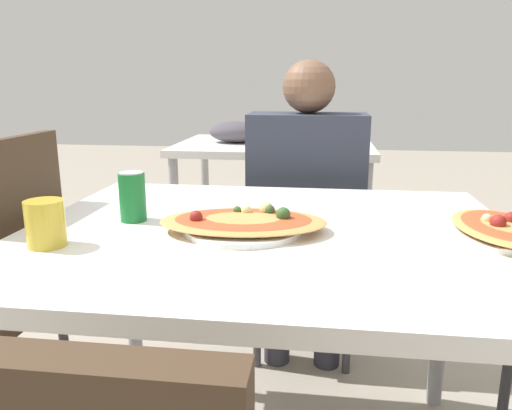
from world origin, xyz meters
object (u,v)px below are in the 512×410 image
chair_far_seated (306,220)px  soda_can (133,197)px  person_seated (306,188)px  drink_glass (45,223)px  pizza_main (244,223)px  dining_table (268,256)px  pizza_second (503,229)px

chair_far_seated → soda_can: (-0.42, -0.79, 0.27)m
person_seated → drink_glass: person_seated is taller
person_seated → pizza_main: (-0.12, -0.73, 0.07)m
pizza_main → drink_glass: bearing=-157.9°
person_seated → pizza_main: bearing=80.4°
dining_table → person_seated: person_seated is taller
dining_table → chair_far_seated: (0.07, 0.82, -0.14)m
chair_far_seated → pizza_main: (-0.12, -0.84, 0.23)m
dining_table → pizza_main: pizza_main is taller
dining_table → soda_can: size_ratio=9.37×
person_seated → dining_table: bearing=84.4°
chair_far_seated → drink_glass: (-0.53, -1.01, 0.26)m
chair_far_seated → person_seated: 0.20m
person_seated → pizza_second: bearing=123.9°
person_seated → pizza_second: person_seated is taller
chair_far_seated → pizza_main: 0.88m
dining_table → pizza_second: (0.54, 0.00, 0.09)m
chair_far_seated → person_seated: (-0.00, -0.12, 0.16)m
soda_can → dining_table: bearing=-4.4°
drink_glass → pizza_second: bearing=11.0°
pizza_main → drink_glass: size_ratio=4.09×
dining_table → person_seated: (0.07, 0.70, 0.02)m
dining_table → pizza_second: 0.54m
chair_far_seated → soda_can: 0.93m
person_seated → pizza_second: size_ratio=3.40×
chair_far_seated → drink_glass: chair_far_seated is taller
person_seated → drink_glass: bearing=59.4°
dining_table → soda_can: bearing=175.6°
pizza_main → soda_can: size_ratio=3.29×
person_seated → soda_can: (-0.42, -0.67, 0.11)m
chair_far_seated → dining_table: bearing=85.2°
pizza_main → drink_glass: 0.44m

